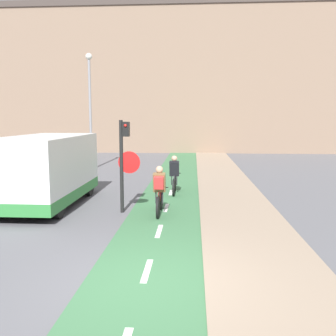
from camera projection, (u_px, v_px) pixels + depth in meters
ground_plane at (143, 283)px, 6.58m from camera, size 120.00×120.00×0.00m
bike_lane at (144, 283)px, 6.59m from camera, size 2.14×60.00×0.02m
sidewalk_strip at (274, 286)px, 6.43m from camera, size 2.40×60.00×0.05m
building_row_background at (184, 80)px, 32.43m from camera, size 60.00×5.20×12.25m
traffic_light_pole at (124, 155)px, 11.29m from camera, size 0.67×0.25×2.82m
street_lamp_far at (90, 99)px, 20.68m from camera, size 0.36×0.36×6.39m
cyclist_near at (159, 191)px, 11.17m from camera, size 0.46×1.69×1.47m
cyclist_far at (174, 177)px, 14.26m from camera, size 0.46×1.66×1.47m
van at (46, 171)px, 12.34m from camera, size 2.15×4.93×2.30m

